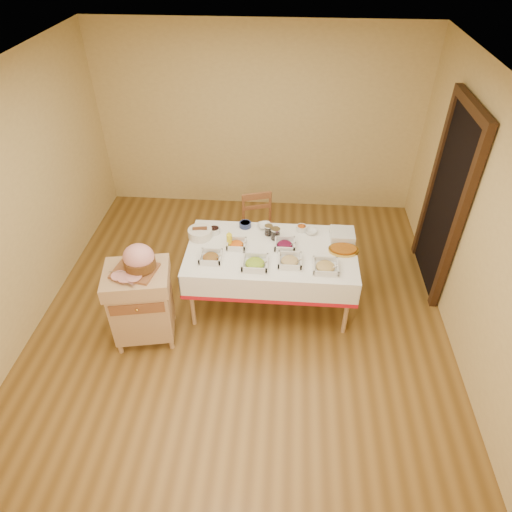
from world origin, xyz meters
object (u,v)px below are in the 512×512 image
at_px(ham_on_board, 138,260).
at_px(preserve_jar_left, 269,231).
at_px(dining_table, 271,261).
at_px(butcher_cart, 141,301).
at_px(dining_chair, 259,229).
at_px(plate_stack, 342,235).
at_px(bread_basket, 200,233).
at_px(preserve_jar_right, 275,234).
at_px(mustard_bottle, 229,240).
at_px(brass_platter, 344,250).

height_order(ham_on_board, preserve_jar_left, ham_on_board).
relative_size(dining_table, preserve_jar_left, 15.33).
distance_m(butcher_cart, dining_chair, 1.81).
distance_m(dining_table, plate_stack, 0.84).
relative_size(dining_chair, ham_on_board, 2.09).
distance_m(dining_chair, bread_basket, 0.95).
bearing_deg(ham_on_board, preserve_jar_right, 31.78).
bearing_deg(butcher_cart, mustard_bottle, 38.23).
relative_size(ham_on_board, preserve_jar_left, 3.60).
bearing_deg(ham_on_board, brass_platter, 17.19).
bearing_deg(bread_basket, preserve_jar_left, 7.45).
bearing_deg(brass_platter, preserve_jar_right, 167.00).
height_order(ham_on_board, bread_basket, ham_on_board).
bearing_deg(dining_chair, mustard_bottle, -109.02).
bearing_deg(brass_platter, plate_stack, 89.95).
bearing_deg(plate_stack, brass_platter, -90.05).
xyz_separation_m(butcher_cart, bread_basket, (0.49, 0.80, 0.30)).
distance_m(ham_on_board, mustard_bottle, 1.02).
xyz_separation_m(preserve_jar_left, brass_platter, (0.81, -0.24, -0.03)).
bearing_deg(dining_table, ham_on_board, -154.71).
distance_m(butcher_cart, preserve_jar_right, 1.59).
height_order(bread_basket, brass_platter, bread_basket).
height_order(preserve_jar_left, mustard_bottle, mustard_bottle).
height_order(dining_table, preserve_jar_right, preserve_jar_right).
bearing_deg(brass_platter, dining_table, -177.43).
relative_size(dining_table, bread_basket, 6.83).
distance_m(dining_table, dining_chair, 0.85).
xyz_separation_m(dining_table, ham_on_board, (-1.25, -0.59, 0.41)).
distance_m(dining_chair, mustard_bottle, 0.91).
xyz_separation_m(bread_basket, brass_platter, (1.57, -0.15, -0.03)).
xyz_separation_m(mustard_bottle, plate_stack, (1.22, 0.23, -0.04)).
bearing_deg(dining_table, mustard_bottle, 175.60).
distance_m(preserve_jar_left, bread_basket, 0.76).
bearing_deg(ham_on_board, butcher_cart, -141.92).
height_order(preserve_jar_left, plate_stack, preserve_jar_left).
height_order(dining_table, bread_basket, bread_basket).
distance_m(butcher_cart, bread_basket, 0.99).
relative_size(butcher_cart, preserve_jar_left, 7.51).
bearing_deg(dining_table, preserve_jar_left, 99.08).
height_order(butcher_cart, preserve_jar_left, butcher_cart).
xyz_separation_m(dining_table, dining_chair, (-0.19, 0.82, -0.14)).
relative_size(preserve_jar_right, plate_stack, 0.51).
bearing_deg(bread_basket, ham_on_board, -120.15).
xyz_separation_m(plate_stack, brass_platter, (-0.00, -0.23, -0.03)).
height_order(preserve_jar_left, preserve_jar_right, preserve_jar_right).
bearing_deg(preserve_jar_right, mustard_bottle, -160.89).
bearing_deg(ham_on_board, dining_table, 25.29).
xyz_separation_m(bread_basket, plate_stack, (1.57, 0.08, -0.00)).
bearing_deg(preserve_jar_left, preserve_jar_right, -43.76).
xyz_separation_m(preserve_jar_left, preserve_jar_right, (0.08, -0.08, 0.01)).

